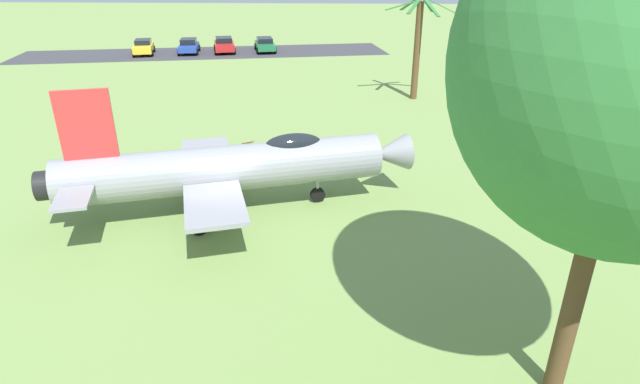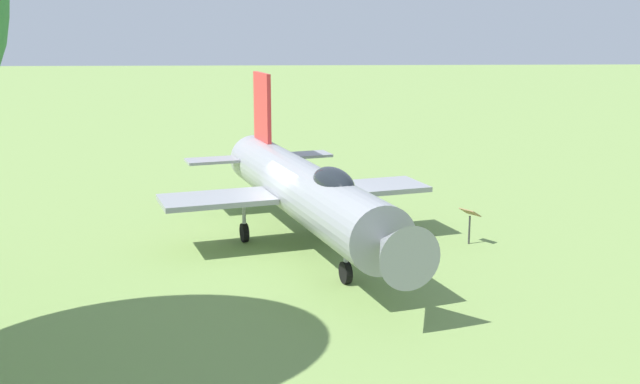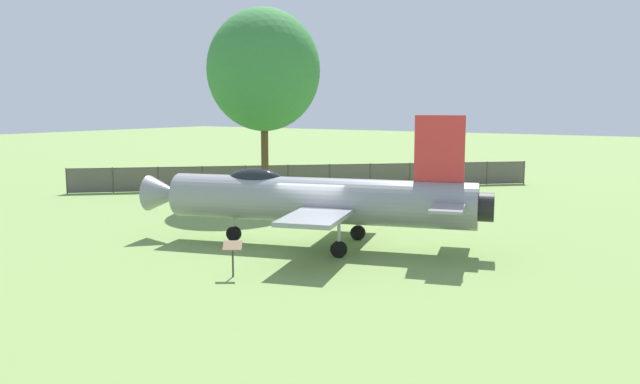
{
  "view_description": "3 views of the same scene",
  "coord_description": "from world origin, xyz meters",
  "px_view_note": "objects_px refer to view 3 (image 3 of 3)",
  "views": [
    {
      "loc": [
        -4.35,
        17.48,
        9.01
      ],
      "look_at": [
        -3.71,
        3.42,
        2.5
      ],
      "focal_mm": 28.47,
      "sensor_mm": 36.0,
      "label": 1
    },
    {
      "loc": [
        -22.82,
        0.52,
        6.84
      ],
      "look_at": [
        -0.81,
        -0.48,
        1.92
      ],
      "focal_mm": 43.1,
      "sensor_mm": 36.0,
      "label": 2
    },
    {
      "loc": [
        13.34,
        -20.45,
        5.46
      ],
      "look_at": [
        -0.62,
        1.02,
        1.97
      ],
      "focal_mm": 36.13,
      "sensor_mm": 36.0,
      "label": 3
    }
  ],
  "objects_px": {
    "display_jet": "(309,199)",
    "info_plaque": "(233,251)",
    "shade_tree": "(264,70)",
    "shrub_near_fence": "(448,193)",
    "shrub_by_tree": "(379,194)"
  },
  "relations": [
    {
      "from": "shade_tree",
      "to": "info_plaque",
      "type": "relative_size",
      "value": 9.46
    },
    {
      "from": "shrub_by_tree",
      "to": "info_plaque",
      "type": "xyz_separation_m",
      "value": [
        3.09,
        -15.8,
        0.26
      ]
    },
    {
      "from": "shrub_near_fence",
      "to": "shrub_by_tree",
      "type": "relative_size",
      "value": 1.72
    },
    {
      "from": "shrub_near_fence",
      "to": "shade_tree",
      "type": "bearing_deg",
      "value": -144.72
    },
    {
      "from": "shrub_near_fence",
      "to": "shrub_by_tree",
      "type": "height_order",
      "value": "shrub_by_tree"
    },
    {
      "from": "shade_tree",
      "to": "shrub_near_fence",
      "type": "xyz_separation_m",
      "value": [
        8.65,
        6.12,
        -7.03
      ]
    },
    {
      "from": "shade_tree",
      "to": "shrub_by_tree",
      "type": "relative_size",
      "value": 9.03
    },
    {
      "from": "display_jet",
      "to": "shade_tree",
      "type": "height_order",
      "value": "shade_tree"
    },
    {
      "from": "display_jet",
      "to": "shade_tree",
      "type": "distance_m",
      "value": 13.61
    },
    {
      "from": "display_jet",
      "to": "shade_tree",
      "type": "relative_size",
      "value": 1.26
    },
    {
      "from": "shrub_near_fence",
      "to": "info_plaque",
      "type": "relative_size",
      "value": 1.8
    },
    {
      "from": "shade_tree",
      "to": "shrub_near_fence",
      "type": "height_order",
      "value": "shade_tree"
    },
    {
      "from": "shrub_near_fence",
      "to": "shrub_by_tree",
      "type": "distance_m",
      "value": 4.71
    },
    {
      "from": "shrub_by_tree",
      "to": "info_plaque",
      "type": "bearing_deg",
      "value": -78.95
    },
    {
      "from": "display_jet",
      "to": "info_plaque",
      "type": "height_order",
      "value": "display_jet"
    }
  ]
}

